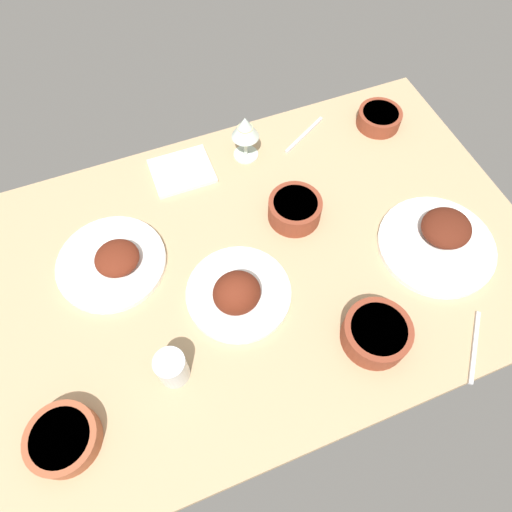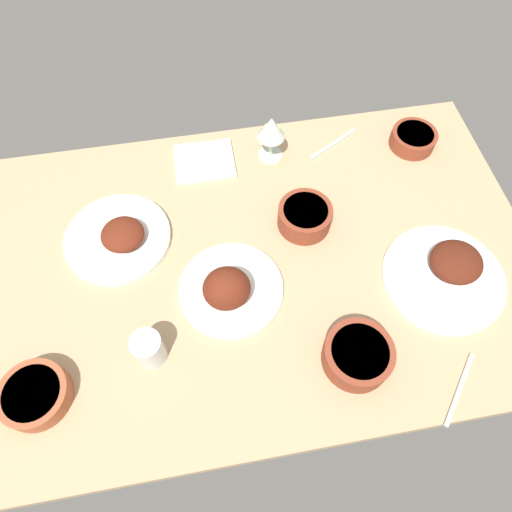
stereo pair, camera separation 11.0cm
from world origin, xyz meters
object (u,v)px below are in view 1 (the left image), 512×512
at_px(bowl_cream, 376,333).
at_px(folded_napkin, 182,171).
at_px(bowl_potatoes, 63,439).
at_px(wine_glass, 245,130).
at_px(bowl_sauce, 379,118).
at_px(plate_far_side, 440,238).
at_px(fork_loose, 304,135).
at_px(plate_near_viewer, 113,261).
at_px(plate_center_main, 238,293).
at_px(water_tumbler, 172,368).
at_px(spoon_loose, 474,347).
at_px(bowl_pasta, 295,209).

relative_size(bowl_cream, folded_napkin, 0.91).
relative_size(bowl_potatoes, wine_glass, 1.03).
xyz_separation_m(bowl_sauce, bowl_potatoes, (1.02, 0.55, -0.00)).
relative_size(bowl_sauce, bowl_cream, 0.85).
bearing_deg(folded_napkin, bowl_sauce, 176.52).
distance_m(bowl_sauce, bowl_cream, 0.68).
relative_size(plate_far_side, fork_loose, 1.67).
bearing_deg(plate_near_viewer, plate_center_main, 141.49).
relative_size(wine_glass, water_tumbler, 1.64).
distance_m(wine_glass, spoon_loose, 0.78).
bearing_deg(water_tumbler, spoon_loose, 163.44).
height_order(wine_glass, spoon_loose, wine_glass).
xyz_separation_m(plate_near_viewer, bowl_cream, (-0.50, 0.40, 0.02)).
height_order(plate_near_viewer, water_tumbler, water_tumbler).
xyz_separation_m(plate_near_viewer, fork_loose, (-0.62, -0.22, -0.01)).
bearing_deg(plate_center_main, plate_far_side, 175.70).
height_order(bowl_sauce, folded_napkin, bowl_sauce).
bearing_deg(bowl_potatoes, plate_center_main, -159.03).
height_order(bowl_sauce, water_tumbler, water_tumbler).
xyz_separation_m(plate_far_side, plate_center_main, (0.53, -0.04, 0.01)).
height_order(plate_center_main, bowl_cream, plate_center_main).
relative_size(plate_center_main, bowl_pasta, 1.81).
bearing_deg(bowl_pasta, water_tumbler, 34.78).
xyz_separation_m(bowl_pasta, spoon_loose, (-0.23, 0.47, -0.03)).
height_order(plate_center_main, plate_near_viewer, plate_center_main).
height_order(plate_center_main, wine_glass, wine_glass).
bearing_deg(bowl_potatoes, bowl_sauce, -151.69).
bearing_deg(bowl_sauce, folded_napkin, -3.48).
height_order(bowl_cream, folded_napkin, bowl_cream).
xyz_separation_m(bowl_sauce, folded_napkin, (0.60, -0.04, -0.02)).
bearing_deg(bowl_cream, bowl_sauce, -119.99).
bearing_deg(bowl_potatoes, water_tumbler, -168.02).
xyz_separation_m(plate_center_main, bowl_sauce, (-0.59, -0.38, -0.01)).
height_order(plate_near_viewer, spoon_loose, plate_near_viewer).
xyz_separation_m(plate_far_side, plate_near_viewer, (0.78, -0.24, -0.00)).
height_order(bowl_pasta, bowl_sauce, bowl_pasta).
relative_size(plate_center_main, spoon_loose, 1.42).
bearing_deg(bowl_pasta, plate_near_viewer, -3.52).
height_order(water_tumbler, folded_napkin, water_tumbler).
relative_size(bowl_pasta, bowl_cream, 0.92).
xyz_separation_m(plate_center_main, bowl_cream, (-0.25, 0.20, -0.00)).
xyz_separation_m(plate_center_main, spoon_loose, (-0.45, 0.30, -0.03)).
bearing_deg(plate_center_main, water_tumbler, 31.06).
height_order(plate_far_side, water_tumbler, water_tumbler).
distance_m(plate_near_viewer, spoon_loose, 0.86).
bearing_deg(plate_far_side, bowl_pasta, -34.46).
height_order(bowl_pasta, wine_glass, wine_glass).
xyz_separation_m(bowl_cream, water_tumbler, (0.44, -0.09, 0.01)).
xyz_separation_m(bowl_pasta, bowl_potatoes, (0.65, 0.34, -0.01)).
bearing_deg(bowl_potatoes, bowl_cream, 176.90).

